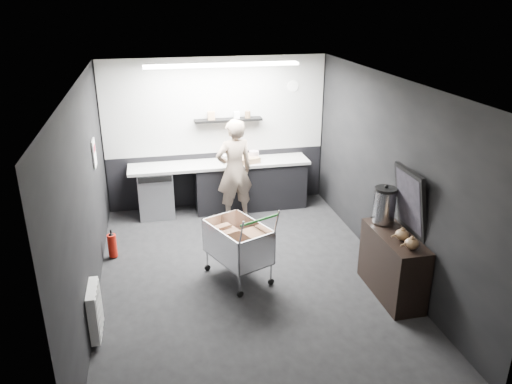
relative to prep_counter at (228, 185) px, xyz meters
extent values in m
plane|color=black|center=(-0.14, -2.42, -0.46)|extent=(5.50, 5.50, 0.00)
plane|color=silver|center=(-0.14, -2.42, 2.24)|extent=(5.50, 5.50, 0.00)
plane|color=black|center=(-0.14, 0.33, 0.89)|extent=(5.50, 0.00, 5.50)
plane|color=black|center=(-0.14, -5.17, 0.89)|extent=(5.50, 0.00, 5.50)
plane|color=black|center=(-2.14, -2.42, 0.89)|extent=(0.00, 5.50, 5.50)
plane|color=black|center=(1.86, -2.42, 0.89)|extent=(0.00, 5.50, 5.50)
cube|color=#AFAFAB|center=(-0.14, 0.31, 1.39)|extent=(3.95, 0.02, 1.70)
cube|color=black|center=(-0.14, 0.31, 0.04)|extent=(3.95, 0.02, 1.00)
cube|color=black|center=(0.06, 0.20, 1.16)|extent=(1.20, 0.22, 0.04)
cylinder|color=white|center=(1.26, 0.30, 1.69)|extent=(0.20, 0.03, 0.20)
cube|color=white|center=(-2.12, -1.12, 1.09)|extent=(0.02, 0.30, 0.40)
cube|color=red|center=(-2.11, -1.12, 1.16)|extent=(0.02, 0.22, 0.10)
cube|color=white|center=(-2.08, -3.32, -0.11)|extent=(0.10, 0.50, 0.60)
cube|color=white|center=(-0.14, -0.57, 2.21)|extent=(2.40, 0.20, 0.04)
cube|color=black|center=(0.41, 0.00, -0.03)|extent=(2.00, 0.56, 0.85)
cube|color=#A8A9A4|center=(-0.14, 0.00, 0.42)|extent=(3.20, 0.60, 0.05)
cube|color=#9EA0A5|center=(-1.29, 0.00, -0.03)|extent=(0.60, 0.58, 0.85)
cube|color=black|center=(-1.29, -0.30, 0.32)|extent=(0.56, 0.02, 0.10)
imported|color=#BCAB95|center=(0.05, -0.45, 0.44)|extent=(0.73, 0.56, 1.79)
cube|color=silver|center=(-0.25, -2.40, -0.13)|extent=(0.90, 1.07, 0.02)
cube|color=silver|center=(-0.54, -2.40, 0.11)|extent=(0.38, 0.84, 0.48)
cube|color=silver|center=(0.03, -2.40, 0.11)|extent=(0.38, 0.84, 0.48)
cube|color=silver|center=(-0.25, -2.84, 0.11)|extent=(0.55, 0.25, 0.48)
cube|color=silver|center=(-0.25, -1.95, 0.11)|extent=(0.55, 0.25, 0.48)
cylinder|color=silver|center=(-0.51, -2.81, -0.28)|extent=(0.02, 0.02, 0.32)
cylinder|color=silver|center=(0.00, -2.81, -0.28)|extent=(0.02, 0.02, 0.32)
cylinder|color=silver|center=(-0.51, -1.98, -0.28)|extent=(0.02, 0.02, 0.32)
cylinder|color=silver|center=(0.00, -1.98, -0.28)|extent=(0.02, 0.02, 0.32)
cylinder|color=#227E29|center=(-0.25, -2.90, 0.61)|extent=(0.55, 0.26, 0.03)
cube|color=brown|center=(-0.38, -2.29, 0.09)|extent=(0.36, 0.40, 0.41)
cube|color=brown|center=(-0.10, -2.52, 0.07)|extent=(0.34, 0.37, 0.36)
cylinder|color=black|center=(-0.51, -2.81, -0.41)|extent=(0.09, 0.06, 0.09)
cylinder|color=black|center=(-0.51, -1.98, -0.41)|extent=(0.09, 0.06, 0.09)
cylinder|color=black|center=(0.00, -2.81, -0.41)|extent=(0.09, 0.06, 0.09)
cylinder|color=black|center=(0.00, -1.98, -0.41)|extent=(0.09, 0.06, 0.09)
cube|color=black|center=(1.63, -3.22, -0.03)|extent=(0.43, 1.14, 0.86)
cylinder|color=silver|center=(1.63, -2.84, 0.64)|extent=(0.29, 0.29, 0.44)
cylinder|color=black|center=(1.63, -2.84, 0.88)|extent=(0.29, 0.29, 0.04)
sphere|color=black|center=(1.63, -2.84, 0.91)|extent=(0.05, 0.05, 0.05)
ellipsoid|color=brown|center=(1.63, -3.36, 0.48)|extent=(0.17, 0.17, 0.14)
ellipsoid|color=brown|center=(1.63, -3.60, 0.48)|extent=(0.17, 0.17, 0.14)
cube|color=black|center=(1.80, -3.17, 0.83)|extent=(0.20, 0.67, 0.85)
cube|color=black|center=(1.78, -3.17, 0.83)|extent=(0.14, 0.57, 0.73)
cylinder|color=#AD160B|center=(-1.99, -1.44, -0.26)|extent=(0.13, 0.13, 0.35)
cone|color=black|center=(-1.99, -1.44, -0.06)|extent=(0.09, 0.09, 0.05)
cylinder|color=black|center=(-1.99, -1.44, -0.03)|extent=(0.03, 0.03, 0.05)
cube|color=#A07C55|center=(0.29, -0.05, 0.49)|extent=(0.56, 0.47, 0.10)
cylinder|color=beige|center=(0.48, 0.00, 0.53)|extent=(0.18, 0.18, 0.18)
cube|color=white|center=(-0.02, -0.05, 0.52)|extent=(0.22, 0.19, 0.16)
camera|label=1|loc=(-1.30, -8.35, 3.23)|focal=35.00mm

